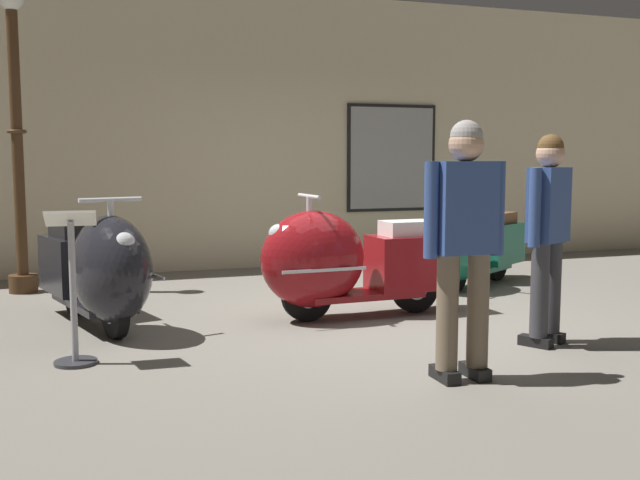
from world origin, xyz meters
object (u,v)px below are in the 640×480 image
Objects in this scene: lamppost at (17,142)px; info_stanchion at (73,301)px; scooter_2 at (470,245)px; scooter_0 at (99,269)px; visitor_1 at (548,224)px; scooter_1 at (344,262)px; visitor_0 at (464,232)px.

lamppost reaches higher than info_stanchion.
scooter_0 is at bearing -20.71° from scooter_2.
lamppost is 2.96× the size of info_stanchion.
visitor_1 is at bearing -43.95° from lamppost.
scooter_1 is at bearing 9.89° from visitor_1.
visitor_0 is at bearing 26.97° from scooter_2.
scooter_0 reaches higher than scooter_1.
scooter_0 is 2.97m from visitor_0.
visitor_1 is 3.34m from info_stanchion.
scooter_0 is 2.33m from lamppost.
info_stanchion is at bearing 16.96° from scooter_1.
scooter_2 is 4.71m from lamppost.
lamppost is 3.19m from info_stanchion.
scooter_0 is at bearing 77.57° from info_stanchion.
visitor_0 is (-1.75, -2.86, 0.46)m from scooter_2.
scooter_1 is 1.75m from visitor_1.
scooter_2 is 1.02× the size of visitor_0.
info_stanchion reaches higher than scooter_2.
visitor_1 reaches higher than info_stanchion.
scooter_2 is 3.38m from visitor_0.
visitor_1 is (-0.73, -2.28, 0.43)m from scooter_2.
scooter_0 is 0.60× the size of lamppost.
visitor_1 is (1.06, -1.33, 0.40)m from scooter_1.
lamppost reaches higher than scooter_1.
visitor_1 reaches higher than scooter_0.
scooter_1 is at bearing -40.21° from lamppost.
lamppost is (-2.63, 2.22, 1.03)m from scooter_1.
scooter_1 is 2.02m from scooter_2.
scooter_1 is 2.32m from info_stanchion.
lamppost is at bearing 33.59° from visitor_0.
scooter_0 is 1.00m from info_stanchion.
visitor_1 is at bearing 47.73° from scooter_0.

